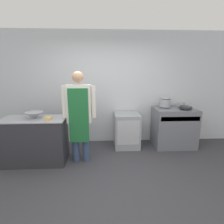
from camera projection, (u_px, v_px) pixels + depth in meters
ground_plane at (111, 190)px, 2.67m from camera, size 14.00×14.00×0.00m
wall_back at (107, 89)px, 4.28m from camera, size 8.00×0.05×2.70m
prep_counter at (36, 140)px, 3.41m from camera, size 1.21×0.61×0.90m
stove at (174, 127)px, 4.17m from camera, size 0.95×0.65×0.94m
fridge_unit at (127, 130)px, 4.16m from camera, size 0.58×0.62×0.81m
person_cook at (79, 112)px, 3.32m from camera, size 0.63×0.24×1.77m
mixing_bowl at (34, 115)px, 3.31m from camera, size 0.33×0.33×0.12m
plastic_tub at (48, 119)px, 3.18m from camera, size 0.11×0.11×0.06m
stock_pot at (165, 102)px, 4.14m from camera, size 0.25×0.25×0.23m
saute_pan at (186, 108)px, 3.95m from camera, size 0.27×0.27×0.05m
sauce_pot at (181, 104)px, 4.17m from camera, size 0.17×0.17×0.11m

